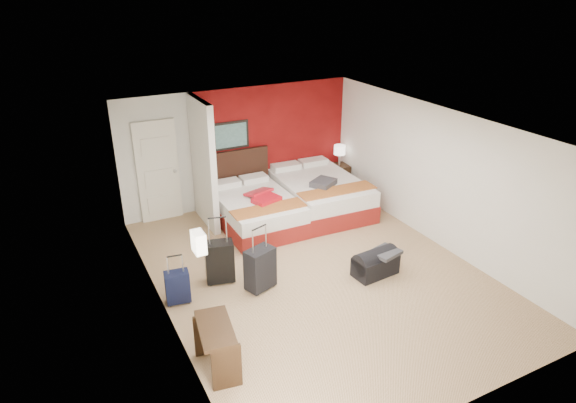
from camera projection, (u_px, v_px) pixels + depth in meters
ground at (316, 272)px, 8.40m from camera, size 6.50×6.50×0.00m
room_walls at (203, 189)px, 8.45m from camera, size 5.02×6.52×2.50m
red_accent_panel at (272, 143)px, 10.82m from camera, size 3.50×0.04×2.50m
partition_wall at (203, 164)px, 9.59m from camera, size 0.12×1.20×2.50m
entry_door at (158, 172)px, 9.84m from camera, size 0.82×0.06×2.05m
bed_left at (256, 211)px, 9.87m from camera, size 1.41×2.01×0.60m
bed_right at (320, 195)px, 10.55m from camera, size 1.65×2.29×0.67m
red_suitcase_open at (263, 196)px, 9.69m from camera, size 0.69×0.82×0.09m
jacket_bundle at (323, 183)px, 10.10m from camera, size 0.62×0.58×0.12m
nightstand at (339, 177)px, 11.60m from camera, size 0.45×0.45×0.58m
table_lamp at (339, 155)px, 11.38m from camera, size 0.34×0.34×0.47m
suitcase_black at (220, 263)px, 8.01m from camera, size 0.51×0.38×0.68m
suitcase_charcoal at (260, 270)px, 7.82m from camera, size 0.52×0.42×0.67m
suitcase_navy at (178, 288)px, 7.52m from camera, size 0.39×0.27×0.50m
duffel_bag at (375, 264)px, 8.26m from camera, size 0.77×0.46×0.37m
jacket_draped at (386, 252)px, 8.20m from camera, size 0.53×0.48×0.06m
desk at (217, 348)px, 6.18m from camera, size 0.52×0.85×0.66m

